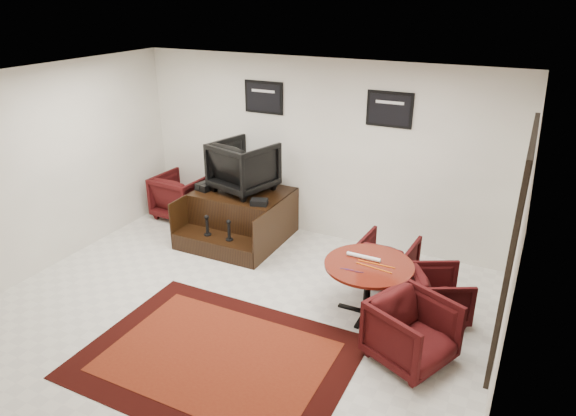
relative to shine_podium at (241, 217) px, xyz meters
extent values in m
plane|color=beige|center=(1.01, -1.84, -0.35)|extent=(6.00, 6.00, 0.00)
cube|color=white|center=(1.01, 0.66, 1.05)|extent=(6.00, 0.02, 2.80)
cube|color=white|center=(1.01, -4.34, 1.05)|extent=(6.00, 0.02, 2.80)
cube|color=white|center=(-1.99, -1.84, 1.05)|extent=(0.02, 5.00, 2.80)
cube|color=white|center=(4.01, -1.84, 1.05)|extent=(0.02, 5.00, 2.80)
cube|color=white|center=(1.01, -1.84, 2.45)|extent=(6.00, 5.00, 0.02)
cube|color=black|center=(3.98, -1.14, 0.95)|extent=(0.05, 1.90, 2.30)
cube|color=black|center=(3.97, -1.14, 0.95)|extent=(0.02, 1.72, 2.12)
cube|color=black|center=(3.98, -1.14, 0.95)|extent=(0.03, 0.05, 2.12)
cube|color=black|center=(0.11, 0.64, 1.80)|extent=(0.66, 0.03, 0.50)
cube|color=black|center=(0.11, 0.62, 1.80)|extent=(0.58, 0.01, 0.42)
cube|color=silver|center=(0.11, 0.61, 1.90)|extent=(0.40, 0.00, 0.04)
cube|color=black|center=(2.11, 0.64, 1.80)|extent=(0.66, 0.03, 0.50)
cube|color=black|center=(2.11, 0.62, 1.80)|extent=(0.58, 0.01, 0.42)
cube|color=silver|center=(2.11, 0.61, 1.90)|extent=(0.40, 0.00, 0.04)
cube|color=black|center=(1.30, -2.69, -0.34)|extent=(2.85, 2.14, 0.01)
cube|color=#5C190D|center=(1.30, -2.69, -0.34)|extent=(2.34, 1.63, 0.01)
cube|color=black|center=(0.00, 0.10, 0.03)|extent=(1.45, 1.07, 0.75)
cube|color=black|center=(0.00, -0.65, -0.21)|extent=(1.45, 0.43, 0.27)
cube|color=black|center=(-0.72, -0.12, 0.03)|extent=(0.02, 1.50, 0.75)
cube|color=black|center=(0.72, -0.12, 0.03)|extent=(0.02, 1.50, 0.75)
cylinder|color=black|center=(-0.19, -0.65, -0.07)|extent=(0.11, 0.11, 0.02)
cylinder|color=black|center=(-0.19, -0.65, 0.06)|extent=(0.04, 0.04, 0.24)
sphere|color=black|center=(-0.19, -0.65, 0.22)|extent=(0.07, 0.07, 0.07)
cylinder|color=black|center=(0.19, -0.65, -0.07)|extent=(0.11, 0.11, 0.02)
cylinder|color=black|center=(0.19, -0.65, 0.06)|extent=(0.04, 0.04, 0.24)
sphere|color=black|center=(0.19, -0.65, 0.22)|extent=(0.07, 0.07, 0.07)
imported|color=black|center=(0.00, 0.15, 0.84)|extent=(1.03, 1.00, 0.88)
cube|color=black|center=(-0.63, -0.07, 0.46)|extent=(0.17, 0.31, 0.11)
cube|color=black|center=(-0.51, -0.09, 0.46)|extent=(0.17, 0.31, 0.11)
cube|color=black|center=(0.50, -0.28, 0.45)|extent=(0.29, 0.24, 0.09)
imported|color=black|center=(-1.35, 0.26, 0.07)|extent=(0.86, 0.81, 0.84)
cylinder|color=#4A0F0A|center=(2.49, -1.18, 0.33)|extent=(1.06, 1.06, 0.03)
cylinder|color=black|center=(2.49, -1.18, 0.00)|extent=(0.09, 0.09, 0.63)
cube|color=black|center=(2.49, -1.18, -0.33)|extent=(0.71, 0.06, 0.03)
cube|color=black|center=(2.49, -1.18, -0.33)|extent=(0.06, 0.71, 0.03)
imported|color=black|center=(2.50, -0.31, 0.01)|extent=(0.73, 0.69, 0.71)
imported|color=black|center=(3.28, -0.87, 0.00)|extent=(0.86, 0.88, 0.68)
imported|color=black|center=(3.18, -1.80, 0.05)|extent=(0.98, 1.00, 0.79)
cylinder|color=white|center=(2.39, -1.09, 0.37)|extent=(0.42, 0.06, 0.05)
cylinder|color=orange|center=(2.57, -1.25, 0.35)|extent=(0.45, 0.07, 0.01)
cylinder|color=orange|center=(2.57, -1.15, 0.35)|extent=(0.45, 0.02, 0.01)
cylinder|color=#4C1933|center=(2.27, -1.42, 0.35)|extent=(0.10, 0.04, 0.01)
cylinder|color=#4C1933|center=(2.33, -1.42, 0.35)|extent=(0.10, 0.04, 0.01)
cylinder|color=#4C1933|center=(2.39, -1.42, 0.35)|extent=(0.10, 0.04, 0.01)
cylinder|color=#4C1933|center=(2.45, -1.42, 0.35)|extent=(0.10, 0.04, 0.01)
camera|label=1|loc=(3.97, -6.39, 3.33)|focal=32.00mm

